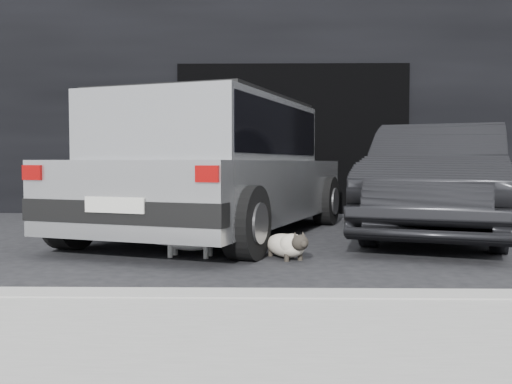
{
  "coord_description": "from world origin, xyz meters",
  "views": [
    {
      "loc": [
        0.55,
        -5.97,
        0.9
      ],
      "look_at": [
        0.45,
        -0.87,
        0.63
      ],
      "focal_mm": 40.0,
      "sensor_mm": 36.0,
      "label": 1
    }
  ],
  "objects_px": {
    "second_car": "(440,180)",
    "cat_white": "(194,236)",
    "silver_hatchback": "(216,161)",
    "cat_siamese": "(288,245)"
  },
  "relations": [
    {
      "from": "silver_hatchback",
      "to": "second_car",
      "type": "bearing_deg",
      "value": 19.86
    },
    {
      "from": "silver_hatchback",
      "to": "cat_siamese",
      "type": "xyz_separation_m",
      "value": [
        0.81,
        -1.66,
        -0.78
      ]
    },
    {
      "from": "cat_siamese",
      "to": "second_car",
      "type": "bearing_deg",
      "value": -164.47
    },
    {
      "from": "silver_hatchback",
      "to": "cat_white",
      "type": "height_order",
      "value": "silver_hatchback"
    },
    {
      "from": "second_car",
      "to": "cat_siamese",
      "type": "bearing_deg",
      "value": -118.36
    },
    {
      "from": "silver_hatchback",
      "to": "cat_siamese",
      "type": "distance_m",
      "value": 2.01
    },
    {
      "from": "second_car",
      "to": "cat_white",
      "type": "relative_size",
      "value": 4.73
    },
    {
      "from": "silver_hatchback",
      "to": "cat_white",
      "type": "distance_m",
      "value": 1.72
    },
    {
      "from": "silver_hatchback",
      "to": "second_car",
      "type": "height_order",
      "value": "silver_hatchback"
    },
    {
      "from": "second_car",
      "to": "cat_white",
      "type": "distance_m",
      "value": 3.25
    }
  ]
}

